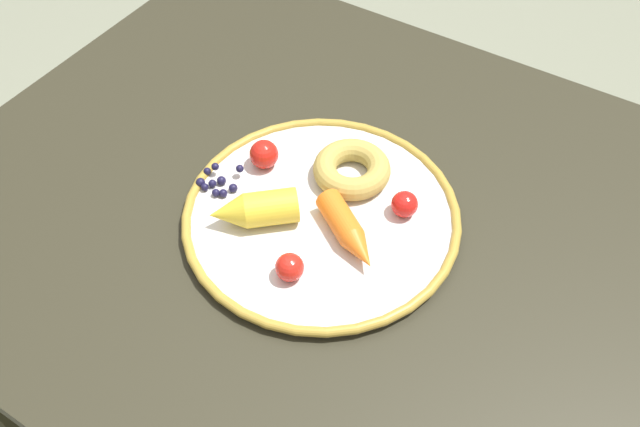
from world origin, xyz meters
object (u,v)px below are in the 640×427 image
(tomato_near, at_px, (290,267))
(tomato_far, at_px, (264,154))
(carrot_orange, at_px, (348,231))
(donut, at_px, (350,169))
(tomato_mid, at_px, (405,204))
(plate, at_px, (320,215))
(carrot_yellow, at_px, (254,210))
(blueberry_pile, at_px, (217,182))
(dining_table, at_px, (331,255))

(tomato_near, distance_m, tomato_far, 0.18)
(carrot_orange, distance_m, tomato_far, 0.16)
(donut, relative_size, tomato_mid, 3.01)
(plate, bearing_deg, carrot_yellow, 40.91)
(tomato_near, bearing_deg, carrot_orange, -110.13)
(plate, xyz_separation_m, tomato_mid, (-0.09, -0.06, 0.02))
(carrot_yellow, bearing_deg, plate, -139.09)
(plate, height_order, blueberry_pile, blueberry_pile)
(blueberry_pile, height_order, tomato_far, tomato_far)
(blueberry_pile, bearing_deg, donut, -142.72)
(donut, bearing_deg, tomato_near, 96.86)
(dining_table, distance_m, carrot_orange, 0.14)
(plate, distance_m, carrot_yellow, 0.08)
(tomato_mid, bearing_deg, plate, 32.50)
(carrot_yellow, height_order, tomato_mid, carrot_yellow)
(dining_table, relative_size, tomato_far, 26.79)
(blueberry_pile, relative_size, tomato_far, 1.49)
(dining_table, height_order, blueberry_pile, blueberry_pile)
(donut, bearing_deg, carrot_orange, 118.92)
(dining_table, height_order, tomato_near, tomato_near)
(carrot_yellow, distance_m, tomato_near, 0.09)
(carrot_orange, xyz_separation_m, donut, (0.05, -0.09, -0.00))
(donut, height_order, tomato_near, tomato_near)
(plate, relative_size, blueberry_pile, 6.10)
(dining_table, bearing_deg, tomato_mid, -160.05)
(plate, bearing_deg, donut, -89.83)
(tomato_far, bearing_deg, plate, 162.78)
(carrot_yellow, distance_m, tomato_far, 0.10)
(plate, distance_m, carrot_orange, 0.06)
(dining_table, xyz_separation_m, tomato_mid, (-0.09, -0.03, 0.13))
(carrot_yellow, bearing_deg, tomato_far, -62.18)
(dining_table, relative_size, plate, 2.95)
(blueberry_pile, xyz_separation_m, tomato_far, (-0.03, -0.06, 0.01))
(dining_table, height_order, donut, donut)
(dining_table, bearing_deg, tomato_near, 98.58)
(carrot_orange, relative_size, carrot_yellow, 1.04)
(carrot_orange, distance_m, carrot_yellow, 0.12)
(carrot_yellow, height_order, blueberry_pile, carrot_yellow)
(tomato_near, xyz_separation_m, tomato_far, (0.13, -0.13, 0.00))
(donut, relative_size, blueberry_pile, 1.76)
(dining_table, relative_size, carrot_orange, 9.03)
(tomato_mid, xyz_separation_m, tomato_far, (0.19, 0.02, 0.00))
(blueberry_pile, height_order, tomato_near, tomato_near)
(dining_table, relative_size, tomato_mid, 30.69)
(carrot_yellow, bearing_deg, dining_table, -129.11)
(plate, bearing_deg, carrot_orange, 161.25)
(donut, xyz_separation_m, tomato_near, (-0.02, 0.17, 0.00))
(tomato_mid, bearing_deg, blueberry_pile, 20.87)
(carrot_yellow, height_order, tomato_far, carrot_yellow)
(carrot_orange, bearing_deg, blueberry_pile, 3.89)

